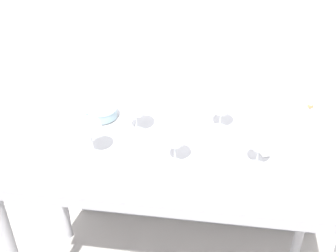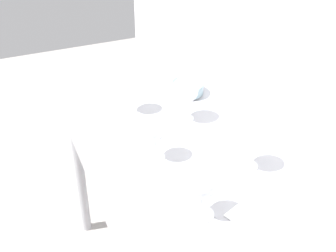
{
  "view_description": "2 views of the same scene",
  "coord_description": "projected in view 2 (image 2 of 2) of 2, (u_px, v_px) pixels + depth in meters",
  "views": [
    {
      "loc": [
        0.17,
        -1.31,
        1.87
      ],
      "look_at": [
        -0.02,
        0.01,
        0.99
      ],
      "focal_mm": 44.18,
      "sensor_mm": 36.0,
      "label": 1
    },
    {
      "loc": [
        1.2,
        -0.54,
        1.86
      ],
      "look_at": [
        -0.07,
        -0.02,
        0.95
      ],
      "focal_mm": 50.08,
      "sensor_mm": 36.0,
      "label": 2
    }
  ],
  "objects": [
    {
      "name": "back_wall",
      "position": [
        318.0,
        17.0,
        1.56
      ],
      "size": [
        3.8,
        0.04,
        2.6
      ],
      "primitive_type": "cube",
      "color": "silver",
      "rests_on": "ground_plane"
    },
    {
      "name": "steel_counter",
      "position": [
        179.0,
        171.0,
        1.68
      ],
      "size": [
        1.4,
        0.65,
        0.9
      ],
      "color": "#A6A6AB",
      "rests_on": "ground_plane"
    },
    {
      "name": "wine_glass_near_center",
      "position": [
        155.0,
        129.0,
        1.51
      ],
      "size": [
        0.09,
        0.09,
        0.16
      ],
      "color": "white",
      "rests_on": "steel_counter"
    },
    {
      "name": "wine_glass_near_left",
      "position": [
        128.0,
        83.0,
        1.75
      ],
      "size": [
        0.09,
        0.09,
        0.17
      ],
      "color": "white",
      "rests_on": "steel_counter"
    },
    {
      "name": "wine_glass_near_right",
      "position": [
        203.0,
        184.0,
        1.28
      ],
      "size": [
        0.09,
        0.09,
        0.17
      ],
      "color": "white",
      "rests_on": "steel_counter"
    },
    {
      "name": "wine_glass_far_left",
      "position": [
        185.0,
        91.0,
        1.71
      ],
      "size": [
        0.1,
        0.1,
        0.18
      ],
      "color": "white",
      "rests_on": "steel_counter"
    },
    {
      "name": "wine_glass_far_right",
      "position": [
        251.0,
        138.0,
        1.47
      ],
      "size": [
        0.09,
        0.09,
        0.16
      ],
      "color": "white",
      "rests_on": "steel_counter"
    },
    {
      "name": "tasting_sheet_upper",
      "position": [
        268.0,
        208.0,
        1.37
      ],
      "size": [
        0.22,
        0.27,
        0.0
      ],
      "primitive_type": "cube",
      "rotation": [
        0.0,
        0.0,
        0.39
      ],
      "color": "white",
      "rests_on": "steel_counter"
    },
    {
      "name": "tasting_bowl",
      "position": [
        187.0,
        88.0,
        1.92
      ],
      "size": [
        0.14,
        0.14,
        0.05
      ],
      "color": "#4C4C4C",
      "rests_on": "steel_counter"
    }
  ]
}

